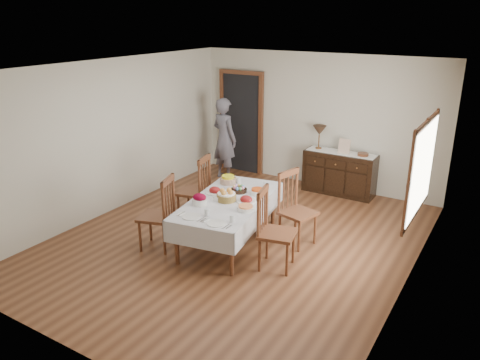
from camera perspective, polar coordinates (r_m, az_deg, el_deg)
The scene contains 26 objects.
ground at distance 7.24m, azimuth -0.41°, elevation -7.32°, with size 6.00×6.00×0.00m, color brown.
room_shell at distance 7.08m, azimuth 0.35°, elevation 6.23°, with size 5.02×6.02×2.65m.
dining_table at distance 6.92m, azimuth -1.37°, elevation -3.06°, with size 1.35×2.18×0.70m.
chair_left_near at distance 6.89m, azimuth -9.78°, elevation -3.95°, with size 0.58×0.58×1.11m.
chair_left_far at distance 7.73m, azimuth -5.34°, elevation -1.02°, with size 0.55×0.55×1.12m.
chair_right_near at distance 6.31m, azimuth 4.05°, elevation -5.94°, with size 0.56×0.56×1.12m.
chair_right_far at distance 6.99m, azimuth 6.74°, elevation -3.39°, with size 0.57×0.57×1.12m.
sideboard at distance 9.13m, azimuth 12.01°, elevation 0.83°, with size 1.35×0.50×0.81m.
person at distance 9.62m, azimuth -1.92°, elevation 5.34°, with size 0.57×0.36×1.81m, color slate.
bread_basket at distance 6.83m, azimuth -1.67°, elevation -1.96°, with size 0.29×0.29×0.18m.
egg_basket at distance 7.17m, azimuth -0.14°, elevation -1.16°, with size 0.25×0.25×0.10m.
ham_platter_a at distance 7.14m, azimuth -3.07°, elevation -1.34°, with size 0.30×0.30×0.11m.
ham_platter_b at distance 6.79m, azimuth 0.76°, elevation -2.43°, with size 0.28×0.28×0.11m.
beet_bowl at distance 6.71m, azimuth -4.95°, elevation -2.38°, with size 0.22×0.22×0.16m.
carrot_bowl at distance 7.08m, azimuth 2.13°, elevation -1.42°, with size 0.23×0.23×0.09m.
pineapple_bowl at distance 7.52m, azimuth -1.46°, elevation 0.02°, with size 0.26×0.26×0.13m.
casserole_dish at distance 6.50m, azimuth 0.69°, elevation -3.43°, with size 0.24×0.24×0.08m.
butter_dish at distance 6.82m, azimuth -2.64°, elevation -2.32°, with size 0.15×0.11×0.07m.
setting_left at distance 6.35m, azimuth -5.37°, elevation -4.27°, with size 0.44×0.31×0.10m.
setting_right at distance 6.13m, azimuth -2.31°, elevation -5.09°, with size 0.44×0.31×0.10m.
glass_far_a at distance 7.52m, azimuth -0.17°, elevation -0.05°, with size 0.07×0.07×0.10m.
glass_far_b at distance 7.36m, azimuth 3.12°, elevation -0.55°, with size 0.07×0.07×0.09m.
runner at distance 9.02m, azimuth 12.26°, elevation 3.31°, with size 1.30×0.35×0.01m.
table_lamp at distance 9.10m, azimuth 9.66°, elevation 5.91°, with size 0.26×0.26×0.46m.
picture_frame at distance 8.93m, azimuth 12.60°, elevation 4.02°, with size 0.22×0.08×0.28m.
deco_bowl at distance 8.88m, azimuth 14.76°, elevation 3.01°, with size 0.20×0.20×0.06m.
Camera 1 is at (3.40, -5.49, 3.29)m, focal length 35.00 mm.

